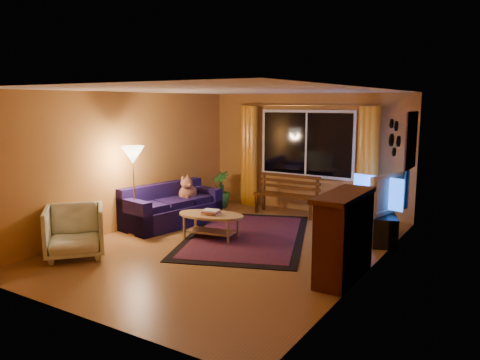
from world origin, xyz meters
The scene contains 22 objects.
floor centered at (0.00, 0.00, -0.01)m, with size 4.50×6.00×0.02m, color brown.
ceiling centered at (0.00, 0.00, 2.51)m, with size 4.50×6.00×0.02m, color white.
wall_back centered at (0.00, 3.01, 1.25)m, with size 4.50×0.02×2.50m, color #BC7B35.
wall_left centered at (-2.26, 0.00, 1.25)m, with size 0.02×6.00×2.50m, color #BC7B35.
wall_right centered at (2.26, 0.00, 1.25)m, with size 0.02×6.00×2.50m, color #BC7B35.
window centered at (0.00, 2.94, 1.45)m, with size 2.00×0.02×1.30m, color black.
curtain_rod centered at (0.00, 2.90, 2.25)m, with size 0.03×0.03×3.20m, color #BF8C3F.
curtain_left centered at (-1.35, 2.88, 1.12)m, with size 0.36×0.36×2.24m, color orange.
curtain_right centered at (1.35, 2.88, 1.12)m, with size 0.36×0.36×2.24m, color orange.
bench centered at (-0.19, 2.41, 0.20)m, with size 1.36×0.40×0.41m, color #391A05.
potted_plant centered at (-1.78, 2.33, 0.40)m, with size 0.45×0.45×0.80m, color #235B1E.
sofa centered at (-1.67, 0.53, 0.39)m, with size 0.82×1.91×0.77m, color #150C34.
dog centered at (-1.62, 0.96, 0.61)m, with size 0.31×0.42×0.46m, color #9C5C44, non-canonical shape.
armchair centered at (-1.72, -1.67, 0.43)m, with size 0.84×0.78×0.86m, color beige.
floor_lamp centered at (-1.80, -0.32, 0.79)m, with size 0.26×0.26×1.58m, color #BF8C3F.
rug centered at (-0.07, 0.62, 0.01)m, with size 2.00×3.16×0.02m, color #5F1512.
coffee_table centered at (-0.52, 0.20, 0.21)m, with size 1.18×1.18×0.43m, color #A07D4D.
tv_console centered at (2.00, 1.65, 0.24)m, with size 0.39×1.16×0.48m, color black.
television centered at (2.00, 1.65, 0.82)m, with size 1.17×0.15×0.67m, color black.
fireplace centered at (2.05, -0.40, 0.55)m, with size 0.40×1.20×1.10m, color maroon.
mirror_cluster centered at (2.21, 1.30, 1.80)m, with size 0.06×0.60×0.56m, color black, non-canonical shape.
painting centered at (2.22, 2.45, 1.65)m, with size 0.04×0.76×0.96m, color #D35E10.
Camera 1 is at (4.02, -6.15, 2.32)m, focal length 35.00 mm.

